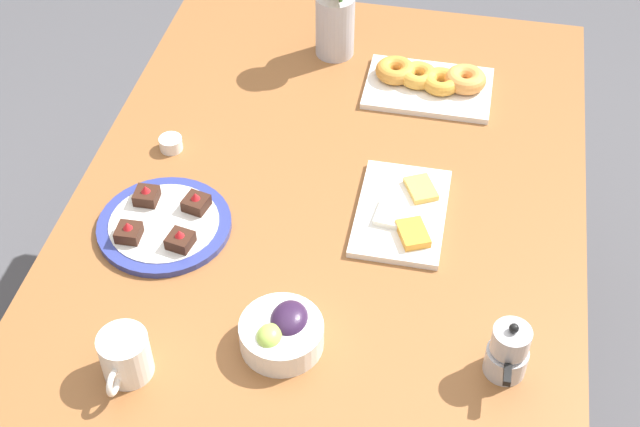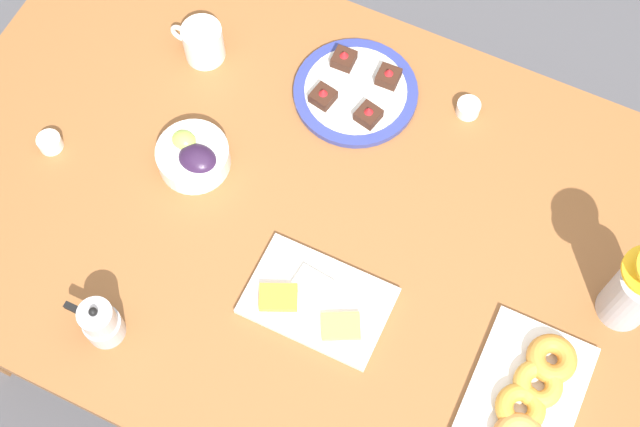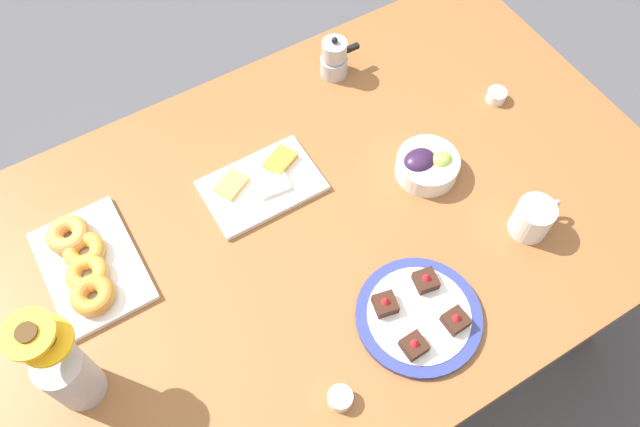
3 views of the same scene
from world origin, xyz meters
The scene contains 11 objects.
ground_plane centered at (0.00, 0.00, 0.00)m, with size 6.00×6.00×0.00m, color #4C4C51.
dining_table centered at (0.00, 0.00, 0.65)m, with size 1.60×1.00×0.74m.
coffee_mug centered at (0.38, -0.24, 0.78)m, with size 0.12×0.08×0.09m.
grape_bowl centered at (0.28, -0.01, 0.77)m, with size 0.14×0.14×0.07m.
cheese_platter centered at (-0.06, 0.15, 0.75)m, with size 0.26×0.17×0.03m.
croissant_platter centered at (-0.48, 0.16, 0.76)m, with size 0.19×0.28×0.05m.
jam_cup_honey centered at (0.56, 0.08, 0.76)m, with size 0.05×0.05×0.03m.
jam_cup_berry centered at (-0.17, -0.35, 0.76)m, with size 0.05×0.05×0.03m.
dessert_plate centered at (0.06, -0.29, 0.75)m, with size 0.26×0.26×0.05m.
flower_vase centered at (-0.57, -0.08, 0.83)m, with size 0.10×0.11×0.26m.
moka_pot centered at (0.26, 0.36, 0.79)m, with size 0.11×0.07×0.12m.
Camera 2 is at (-0.30, 0.62, 2.30)m, focal length 50.00 mm.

